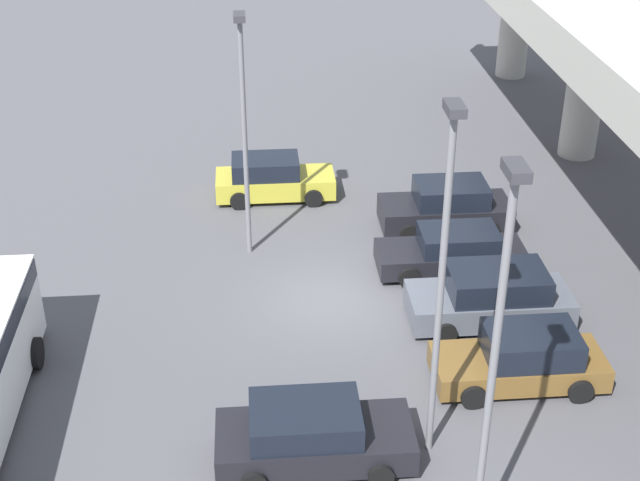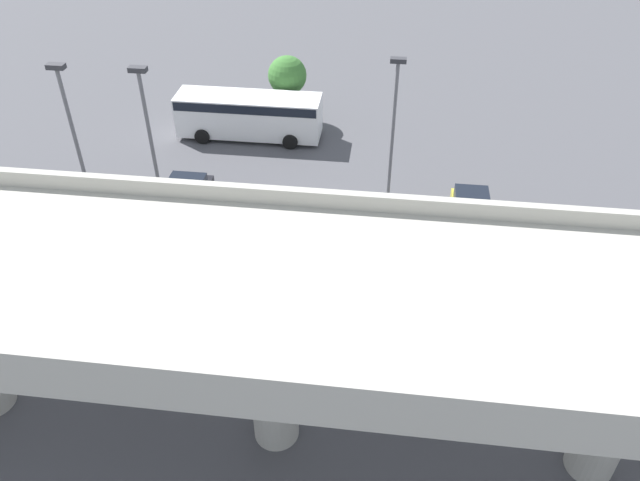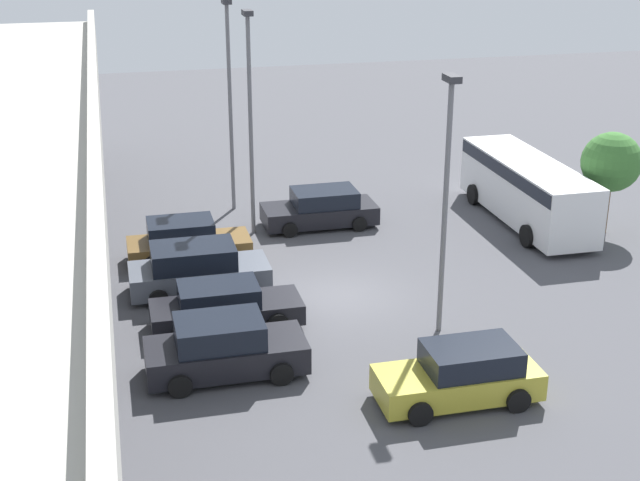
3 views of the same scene
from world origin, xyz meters
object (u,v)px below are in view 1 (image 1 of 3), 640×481
at_px(parked_car_2, 453,252).
at_px(lamp_post_near_aisle, 442,267).
at_px(parked_car_1, 447,207).
at_px(parked_car_5, 312,435).
at_px(parked_car_0, 272,179).
at_px(lamp_post_by_overpass, 495,351).
at_px(parked_car_4, 523,359).
at_px(parked_car_3, 491,297).
at_px(lamp_post_mid_lot, 244,120).

height_order(parked_car_2, lamp_post_near_aisle, lamp_post_near_aisle).
height_order(parked_car_1, parked_car_5, parked_car_1).
height_order(parked_car_0, lamp_post_by_overpass, lamp_post_by_overpass).
bearing_deg(lamp_post_near_aisle, parked_car_4, 128.63).
xyz_separation_m(parked_car_0, parked_car_3, (8.69, 6.02, 0.05)).
bearing_deg(lamp_post_near_aisle, lamp_post_by_overpass, 6.05).
distance_m(parked_car_2, parked_car_4, 5.82).
bearing_deg(lamp_post_by_overpass, parked_car_5, -133.38).
height_order(parked_car_0, parked_car_1, parked_car_1).
bearing_deg(lamp_post_by_overpass, parked_car_4, 154.71).
xyz_separation_m(parked_car_1, lamp_post_mid_lot, (1.13, -6.84, 3.87)).
distance_m(parked_car_5, lamp_post_mid_lot, 10.84).
relative_size(parked_car_4, lamp_post_near_aisle, 0.51).
xyz_separation_m(lamp_post_near_aisle, lamp_post_by_overpass, (3.11, 0.33, 0.05)).
distance_m(parked_car_0, parked_car_1, 6.59).
distance_m(parked_car_4, lamp_post_by_overpass, 7.41).
height_order(parked_car_1, lamp_post_near_aisle, lamp_post_near_aisle).
bearing_deg(parked_car_0, lamp_post_mid_lot, -102.89).
bearing_deg(parked_car_3, parked_car_2, -80.14).
height_order(parked_car_3, lamp_post_by_overpass, lamp_post_by_overpass).
bearing_deg(parked_car_3, parked_car_0, -55.30).
xyz_separation_m(lamp_post_mid_lot, lamp_post_by_overpass, (12.98, 4.47, 0.44)).
distance_m(parked_car_1, lamp_post_by_overpass, 14.94).
height_order(parked_car_3, parked_car_5, parked_car_3).
bearing_deg(parked_car_5, lamp_post_near_aisle, 2.80).
bearing_deg(parked_car_2, parked_car_0, -46.46).
relative_size(parked_car_1, parked_car_3, 0.96).
relative_size(parked_car_0, parked_car_4, 0.97).
distance_m(parked_car_0, parked_car_2, 8.01).
bearing_deg(parked_car_5, lamp_post_by_overpass, -43.38).
xyz_separation_m(parked_car_5, lamp_post_near_aisle, (-0.14, 2.81, 4.33)).
bearing_deg(parked_car_1, lamp_post_by_overpass, 80.47).
bearing_deg(parked_car_1, lamp_post_mid_lot, 9.36).
bearing_deg(lamp_post_mid_lot, parked_car_3, 56.06).
relative_size(parked_car_3, lamp_post_by_overpass, 0.53).
height_order(parked_car_3, lamp_post_near_aisle, lamp_post_near_aisle).
relative_size(parked_car_5, lamp_post_by_overpass, 0.52).
bearing_deg(parked_car_4, lamp_post_near_aisle, 38.63).
bearing_deg(parked_car_4, parked_car_1, -88.74).
height_order(parked_car_0, lamp_post_mid_lot, lamp_post_mid_lot).
bearing_deg(parked_car_4, parked_car_3, -88.18).
height_order(parked_car_0, parked_car_2, parked_car_0).
bearing_deg(parked_car_4, parked_car_2, -84.14).
relative_size(lamp_post_near_aisle, lamp_post_mid_lot, 1.10).
distance_m(parked_car_4, lamp_post_mid_lot, 11.05).
xyz_separation_m(parked_car_5, lamp_post_by_overpass, (2.97, 3.14, 4.38)).
distance_m(parked_car_0, parked_car_4, 13.10).
xyz_separation_m(parked_car_4, lamp_post_by_overpass, (5.41, -2.56, 4.37)).
bearing_deg(parked_car_2, parked_car_3, 99.86).
distance_m(parked_car_0, lamp_post_near_aisle, 14.90).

